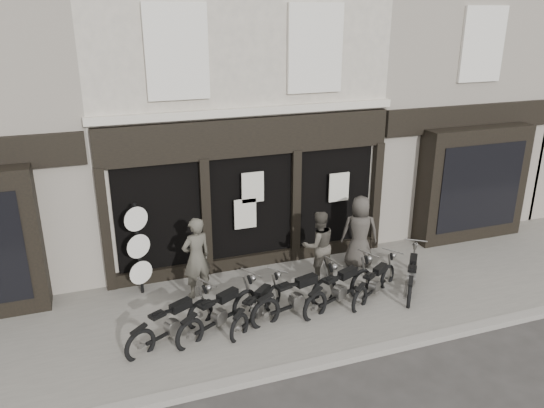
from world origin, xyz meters
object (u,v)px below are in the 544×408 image
object	(u,v)px
motorcycle_3	(297,299)
motorcycle_4	(340,291)
motorcycle_6	(412,277)
motorcycle_0	(172,326)
motorcycle_1	(219,316)
advert_sign_post	(139,253)
motorcycle_2	(257,310)
motorcycle_5	(375,285)
man_left	(196,258)
man_centre	(318,245)
man_right	(360,232)

from	to	relation	value
motorcycle_3	motorcycle_4	bearing A→B (deg)	-13.90
motorcycle_3	motorcycle_6	world-z (taller)	motorcycle_3
motorcycle_0	motorcycle_1	world-z (taller)	motorcycle_1
motorcycle_4	motorcycle_6	world-z (taller)	motorcycle_4
motorcycle_4	motorcycle_0	bearing A→B (deg)	158.38
motorcycle_3	advert_sign_post	size ratio (longest dim) A/B	0.97
motorcycle_2	motorcycle_5	distance (m)	2.83
man_left	advert_sign_post	world-z (taller)	advert_sign_post
motorcycle_2	man_centre	distance (m)	2.45
motorcycle_6	motorcycle_1	bearing A→B (deg)	128.41
motorcycle_0	motorcycle_4	size ratio (longest dim) A/B	0.93
motorcycle_2	motorcycle_3	xyz separation A→B (m)	(0.89, 0.01, 0.06)
motorcycle_1	motorcycle_2	size ratio (longest dim) A/B	1.24
man_left	motorcycle_6	bearing A→B (deg)	147.65
motorcycle_6	advert_sign_post	world-z (taller)	advert_sign_post
motorcycle_3	man_centre	xyz separation A→B (m)	(1.08, 1.32, 0.54)
motorcycle_1	motorcycle_6	size ratio (longest dim) A/B	1.14
man_centre	advert_sign_post	xyz separation A→B (m)	(-4.10, 0.64, 0.15)
man_left	man_right	distance (m)	4.15
motorcycle_0	advert_sign_post	xyz separation A→B (m)	(-0.36, 2.03, 0.72)
motorcycle_6	advert_sign_post	distance (m)	6.28
motorcycle_1	motorcycle_2	bearing A→B (deg)	-26.44
man_left	man_right	bearing A→B (deg)	164.77
man_left	advert_sign_post	distance (m)	1.30
motorcycle_2	motorcycle_5	size ratio (longest dim) A/B	0.93
motorcycle_4	advert_sign_post	distance (m)	4.54
motorcycle_5	advert_sign_post	size ratio (longest dim) A/B	0.75
motorcycle_1	man_centre	world-z (taller)	man_centre
motorcycle_6	motorcycle_0	bearing A→B (deg)	128.39
motorcycle_3	motorcycle_6	bearing A→B (deg)	-12.96
motorcycle_6	man_right	distance (m)	1.70
motorcycle_3	advert_sign_post	bearing A→B (deg)	131.86
motorcycle_2	man_left	world-z (taller)	man_left
motorcycle_1	advert_sign_post	size ratio (longest dim) A/B	0.87
motorcycle_0	motorcycle_6	bearing A→B (deg)	-26.23
motorcycle_1	man_right	distance (m)	4.36
motorcycle_6	man_right	world-z (taller)	man_right
motorcycle_0	motorcycle_5	size ratio (longest dim) A/B	1.12
motorcycle_0	motorcycle_1	xyz separation A→B (m)	(0.96, 0.03, 0.01)
motorcycle_3	advert_sign_post	xyz separation A→B (m)	(-3.02, 1.96, 0.69)
motorcycle_1	motorcycle_3	xyz separation A→B (m)	(1.70, 0.04, 0.02)
motorcycle_3	man_centre	distance (m)	1.79
motorcycle_6	man_centre	size ratio (longest dim) A/B	1.03
motorcycle_2	motorcycle_5	bearing A→B (deg)	-38.68
motorcycle_2	man_left	xyz separation A→B (m)	(-0.95, 1.44, 0.69)
motorcycle_4	man_left	world-z (taller)	man_left
motorcycle_4	motorcycle_6	xyz separation A→B (m)	(1.90, 0.09, -0.04)
motorcycle_5	motorcycle_6	world-z (taller)	motorcycle_6
motorcycle_5	man_centre	xyz separation A→B (m)	(-0.86, 1.24, 0.60)
motorcycle_5	man_left	xyz separation A→B (m)	(-3.77, 1.36, 0.69)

